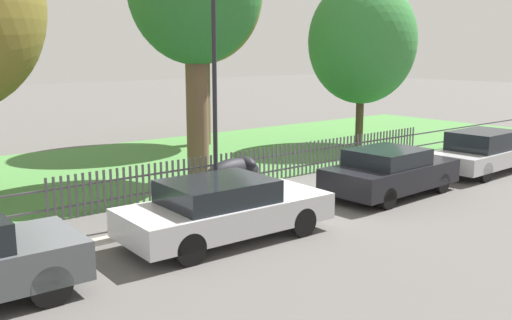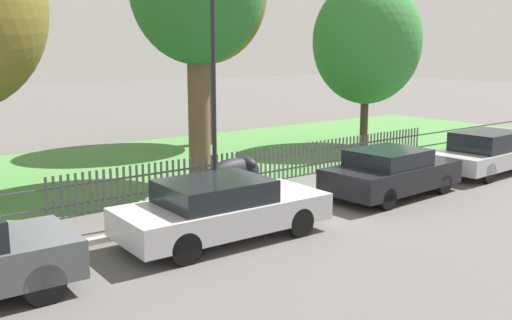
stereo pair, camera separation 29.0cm
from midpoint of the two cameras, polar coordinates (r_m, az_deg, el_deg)
ground_plane at (r=16.07m, az=7.80°, el=-3.46°), size 120.00×120.00×0.00m
kerb_stone at (r=16.12m, az=7.55°, el=-3.18°), size 35.39×0.20×0.12m
grass_strip at (r=21.51m, az=-5.93°, el=0.24°), size 35.39×9.75×0.01m
park_fence at (r=17.56m, az=2.54°, el=-0.34°), size 35.39×0.05×1.08m
parked_car_black_saloon at (r=12.06m, az=-2.78°, el=-4.84°), size 4.60×2.02×1.32m
parked_car_navy_estate at (r=16.12m, az=13.85°, el=-1.18°), size 4.17×1.97×1.32m
parked_car_red_compact at (r=20.12m, az=22.61°, el=0.73°), size 4.64×1.84×1.39m
covered_motorcycle at (r=15.66m, az=-1.66°, el=-1.32°), size 2.00×0.89×1.06m
tree_far_left at (r=24.27m, az=11.37°, el=11.54°), size 4.44×4.44×6.88m
street_lamp at (r=13.60m, az=-3.47°, el=11.05°), size 0.20×0.78×6.47m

